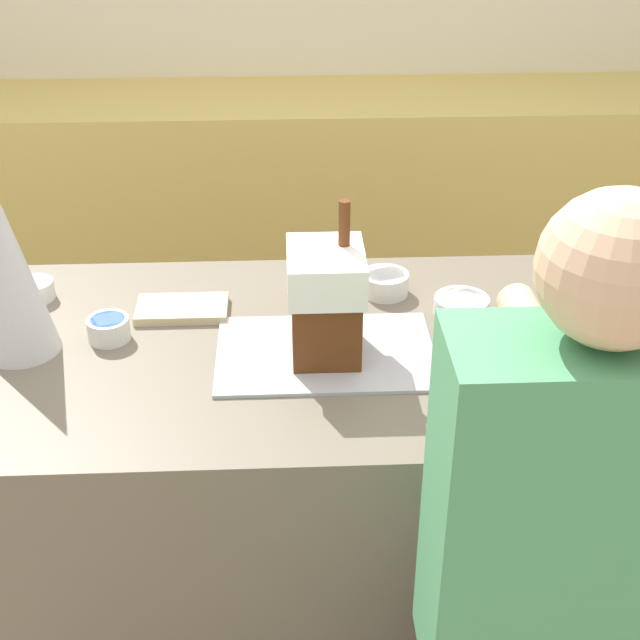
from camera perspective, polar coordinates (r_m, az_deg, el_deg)
ground_plane at (r=2.55m, az=-0.23°, el=-19.30°), size 12.00×12.00×0.00m
back_cabinet_block at (r=3.76m, az=-1.41°, el=7.19°), size 6.00×0.60×0.95m
kitchen_island at (r=2.22m, az=-0.26°, el=-11.61°), size 1.73×0.84×0.92m
baking_tray at (r=1.91m, az=0.35°, el=-2.11°), size 0.47×0.31×0.01m
gingerbread_house at (r=1.85m, az=0.37°, el=1.31°), size 0.16×0.19×0.33m
decorative_tree at (r=1.95m, az=-19.38°, el=3.10°), size 0.17×0.17×0.39m
candy_bowl_far_right at (r=2.19m, az=0.20°, el=2.98°), size 0.10×0.10×0.04m
candy_bowl_near_tray_right at (r=2.08m, az=9.04°, el=0.98°), size 0.13×0.13×0.04m
candy_bowl_far_left at (r=2.14m, az=4.18°, el=2.41°), size 0.11×0.11×0.05m
candy_bowl_behind_tray at (r=2.22m, az=-17.78°, el=1.89°), size 0.09×0.09×0.05m
candy_bowl_near_tray_left at (r=2.01m, az=-13.39°, el=-0.50°), size 0.09×0.09×0.05m
cookbook at (r=2.09m, az=-8.82°, el=0.71°), size 0.21×0.12×0.02m
person at (r=1.54m, az=14.42°, el=-18.73°), size 0.41×0.51×1.55m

